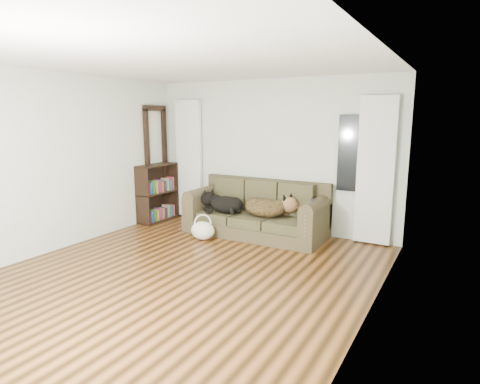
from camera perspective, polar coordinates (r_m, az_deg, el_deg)
The scene contains 15 objects.
floor at distance 5.24m, azimuth -7.84°, elevation -11.46°, with size 5.00×5.00×0.00m, color black.
ceiling at distance 4.90m, azimuth -8.65°, elevation 17.99°, with size 5.00×5.00×0.00m, color white.
wall_back at distance 7.04m, azimuth 4.34°, elevation 5.22°, with size 4.50×0.04×2.60m, color beige.
wall_left at distance 6.52m, azimuth -24.13°, elevation 3.88°, with size 0.04×5.00×2.60m, color beige.
wall_right at distance 3.97m, azimuth 18.49°, elevation 0.43°, with size 0.04×5.00×2.60m, color beige.
curtain_left at distance 7.86m, azimuth -7.26°, elevation 4.64°, with size 0.55×0.08×2.25m, color white.
curtain_right at distance 6.42m, azimuth 18.71°, elevation 2.81°, with size 0.55×0.08×2.25m, color white.
window_pane at distance 6.52m, azimuth 15.89°, elevation 5.29°, with size 0.50×0.03×1.20m, color black.
door_casing at distance 7.90m, azimuth -11.77°, elevation 3.80°, with size 0.07×0.60×2.10m, color black.
sofa at distance 6.72m, azimuth 2.16°, elevation -2.37°, with size 2.35×1.01×0.96m, color #2D291C.
dog_black_lab at distance 6.88m, azimuth -2.29°, elevation -1.80°, with size 0.68×0.47×0.29m, color black.
dog_shepherd at distance 6.59m, azimuth 3.99°, elevation -2.30°, with size 0.73×0.52×0.32m, color black.
tv_remote at distance 6.15m, azimuth 10.25°, elevation -1.09°, with size 0.05×0.17×0.02m, color black.
tote_bag at distance 6.55m, azimuth -5.32°, elevation -5.38°, with size 0.41×0.31×0.30m, color beige.
bookshelf at distance 7.81m, azimuth -11.65°, elevation -0.36°, with size 0.32×0.87×1.08m, color black.
Camera 1 is at (2.98, -3.84, 1.97)m, focal length 30.00 mm.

